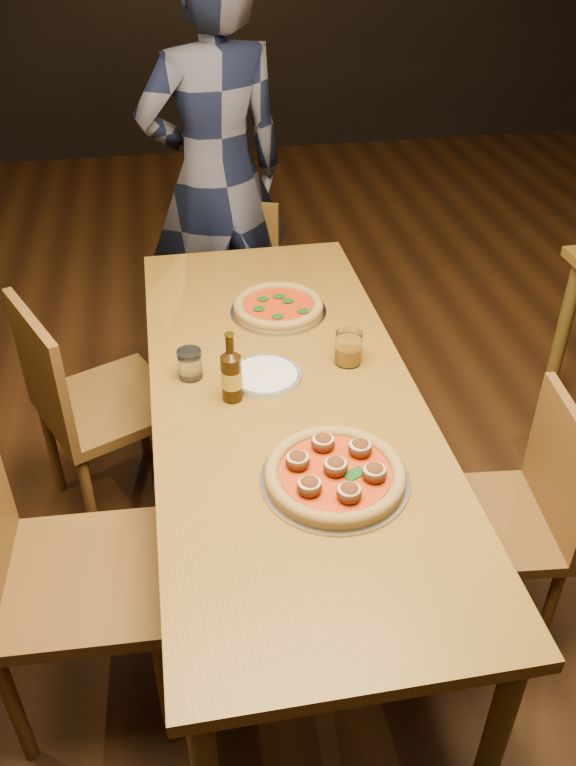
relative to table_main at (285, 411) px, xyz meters
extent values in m
plane|color=black|center=(0.00, 0.00, -0.68)|extent=(9.00, 9.00, 0.00)
cube|color=brown|center=(0.00, 0.00, 0.05)|extent=(0.80, 2.00, 0.04)
cylinder|color=brown|center=(-0.34, 0.94, -0.32)|extent=(0.06, 0.06, 0.71)
cylinder|color=brown|center=(0.34, -0.94, -0.32)|extent=(0.06, 0.06, 0.71)
cylinder|color=brown|center=(0.34, 0.94, -0.32)|extent=(0.06, 0.06, 0.71)
cylinder|color=brown|center=(1.36, 0.74, -0.32)|extent=(0.06, 0.06, 0.71)
cylinder|color=#B7B7BF|center=(0.06, -0.40, 0.08)|extent=(0.39, 0.39, 0.01)
cylinder|color=tan|center=(0.06, -0.40, 0.09)|extent=(0.36, 0.36, 0.02)
torus|color=tan|center=(0.06, -0.40, 0.10)|extent=(0.37, 0.37, 0.04)
cylinder|color=#9D2509|center=(0.06, -0.40, 0.10)|extent=(0.29, 0.29, 0.00)
cylinder|color=#B7B7BF|center=(0.06, 0.47, 0.07)|extent=(0.34, 0.34, 0.01)
cylinder|color=tan|center=(0.06, 0.47, 0.09)|extent=(0.31, 0.31, 0.02)
torus|color=tan|center=(0.06, 0.47, 0.10)|extent=(0.32, 0.32, 0.04)
cylinder|color=#9D2509|center=(0.06, 0.47, 0.10)|extent=(0.24, 0.24, 0.00)
cylinder|color=white|center=(-0.05, 0.08, 0.08)|extent=(0.22, 0.22, 0.02)
cylinder|color=black|center=(-0.16, 0.00, 0.15)|extent=(0.06, 0.06, 0.15)
cylinder|color=black|center=(-0.16, 0.00, 0.26)|extent=(0.02, 0.02, 0.07)
cylinder|color=gold|center=(-0.16, 0.00, 0.15)|extent=(0.06, 0.06, 0.06)
cylinder|color=white|center=(-0.27, 0.13, 0.12)|extent=(0.08, 0.08, 0.09)
cylinder|color=#AD6A13|center=(0.22, 0.13, 0.13)|extent=(0.09, 0.09, 0.11)
imported|color=black|center=(-0.06, 1.39, 0.24)|extent=(0.75, 0.59, 1.83)
camera|label=1|loc=(-0.31, -1.78, 1.41)|focal=35.00mm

